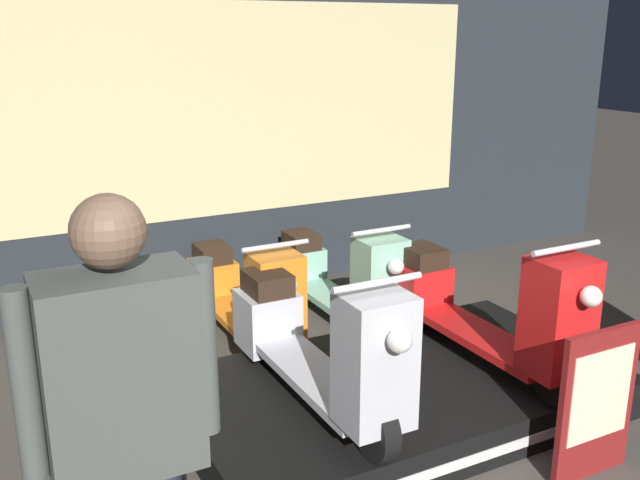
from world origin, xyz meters
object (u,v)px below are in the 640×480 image
object	(u,v)px
person_left_browsing	(123,408)
price_sign_board	(597,404)
scooter_display_right	(485,308)
scooter_backrow_0	(244,296)
scooter_display_left	(318,345)
scooter_backrow_1	(339,279)

from	to	relation	value
person_left_browsing	price_sign_board	size ratio (longest dim) A/B	2.16
scooter_display_right	price_sign_board	bearing A→B (deg)	-93.91
scooter_backrow_0	price_sign_board	size ratio (longest dim) A/B	2.10
scooter_display_left	scooter_backrow_0	size ratio (longest dim) A/B	1.00
scooter_backrow_1	person_left_browsing	world-z (taller)	person_left_browsing
person_left_browsing	scooter_backrow_1	bearing A→B (deg)	48.83
scooter_display_left	scooter_backrow_0	xyz separation A→B (m)	(0.13, 1.42, -0.23)
scooter_display_left	scooter_backrow_0	bearing A→B (deg)	84.55
scooter_display_right	person_left_browsing	distance (m)	2.61
scooter_backrow_0	scooter_display_right	bearing A→B (deg)	-54.70
price_sign_board	scooter_backrow_0	bearing A→B (deg)	111.85
scooter_display_left	scooter_backrow_1	distance (m)	1.70
scooter_display_right	scooter_backrow_0	world-z (taller)	scooter_display_right
scooter_display_right	price_sign_board	world-z (taller)	scooter_display_right
scooter_display_left	scooter_backrow_1	bearing A→B (deg)	56.96
scooter_backrow_1	scooter_display_left	bearing A→B (deg)	-123.04
scooter_backrow_0	person_left_browsing	distance (m)	2.88
scooter_backrow_0	scooter_backrow_1	distance (m)	0.79
price_sign_board	scooter_display_left	bearing A→B (deg)	139.23
price_sign_board	scooter_display_right	bearing A→B (deg)	86.09
scooter_display_right	scooter_backrow_0	bearing A→B (deg)	125.30
scooter_backrow_1	price_sign_board	distance (m)	2.35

